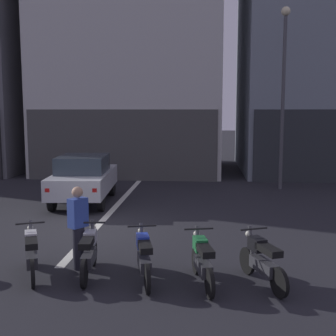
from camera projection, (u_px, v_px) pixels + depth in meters
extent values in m
plane|color=#232328|center=(95.00, 228.00, 11.77)|extent=(120.00, 120.00, 0.00)
cube|color=silver|center=(132.00, 189.00, 17.70)|extent=(0.20, 18.00, 0.01)
cube|color=silver|center=(134.00, 2.00, 22.95)|extent=(8.99, 8.36, 17.55)
cube|color=#454543|center=(121.00, 145.00, 19.70)|extent=(8.63, 0.10, 3.20)
cylinder|color=black|center=(71.00, 187.00, 16.37)|extent=(0.23, 0.65, 0.64)
cylinder|color=black|center=(112.00, 187.00, 16.36)|extent=(0.23, 0.65, 0.64)
cylinder|color=black|center=(52.00, 201.00, 13.79)|extent=(0.23, 0.65, 0.64)
cylinder|color=black|center=(101.00, 201.00, 13.78)|extent=(0.23, 0.65, 0.64)
cube|color=#B7BABF|center=(84.00, 181.00, 15.02)|extent=(2.06, 4.22, 0.66)
cube|color=#2D3842|center=(83.00, 164.00, 14.79)|extent=(1.69, 2.08, 0.56)
cube|color=red|center=(47.00, 190.00, 13.01)|extent=(0.14, 0.07, 0.12)
cube|color=red|center=(95.00, 190.00, 13.00)|extent=(0.14, 0.07, 0.12)
cylinder|color=#47474C|center=(283.00, 105.00, 17.34)|extent=(0.14, 0.14, 6.77)
sphere|color=beige|center=(286.00, 11.00, 16.88)|extent=(0.36, 0.36, 0.36)
cylinder|color=black|center=(31.00, 254.00, 8.89)|extent=(0.27, 0.51, 0.52)
cylinder|color=black|center=(33.00, 274.00, 7.81)|extent=(0.27, 0.51, 0.52)
cube|color=#38383D|center=(32.00, 258.00, 8.29)|extent=(0.47, 0.76, 0.22)
cube|color=black|center=(31.00, 243.00, 8.10)|extent=(0.44, 0.64, 0.12)
cube|color=silver|center=(31.00, 238.00, 8.49)|extent=(0.34, 0.42, 0.24)
cylinder|color=#4C4C51|center=(31.00, 238.00, 8.70)|extent=(0.16, 0.25, 0.70)
cylinder|color=black|center=(30.00, 223.00, 8.59)|extent=(0.52, 0.25, 0.04)
sphere|color=silver|center=(30.00, 228.00, 8.80)|extent=(0.12, 0.12, 0.12)
cylinder|color=black|center=(94.00, 253.00, 8.95)|extent=(0.12, 0.52, 0.52)
cylinder|color=black|center=(84.00, 274.00, 7.81)|extent=(0.12, 0.52, 0.52)
cube|color=#38383D|center=(89.00, 258.00, 8.31)|extent=(0.27, 0.75, 0.22)
cube|color=black|center=(87.00, 242.00, 8.11)|extent=(0.28, 0.62, 0.12)
cube|color=#B2B5BA|center=(90.00, 237.00, 8.53)|extent=(0.26, 0.38, 0.24)
cylinder|color=#4C4C51|center=(92.00, 237.00, 8.75)|extent=(0.09, 0.24, 0.70)
cylinder|color=black|center=(91.00, 223.00, 8.63)|extent=(0.55, 0.09, 0.04)
sphere|color=silver|center=(93.00, 227.00, 8.85)|extent=(0.12, 0.12, 0.12)
cylinder|color=black|center=(141.00, 257.00, 8.69)|extent=(0.19, 0.52, 0.52)
cylinder|color=black|center=(147.00, 279.00, 7.56)|extent=(0.19, 0.52, 0.52)
cube|color=#38383D|center=(144.00, 262.00, 8.06)|extent=(0.37, 0.76, 0.22)
cube|color=black|center=(145.00, 247.00, 7.86)|extent=(0.35, 0.63, 0.12)
cube|color=#233DB7|center=(143.00, 241.00, 8.27)|extent=(0.30, 0.40, 0.24)
cylinder|color=#4C4C51|center=(142.00, 241.00, 8.49)|extent=(0.12, 0.25, 0.70)
cylinder|color=black|center=(142.00, 226.00, 8.37)|extent=(0.54, 0.16, 0.04)
sphere|color=silver|center=(141.00, 231.00, 8.59)|extent=(0.12, 0.12, 0.12)
cylinder|color=black|center=(196.00, 260.00, 8.49)|extent=(0.18, 0.52, 0.52)
cylinder|color=black|center=(210.00, 283.00, 7.36)|extent=(0.18, 0.52, 0.52)
cube|color=#38383D|center=(203.00, 266.00, 7.86)|extent=(0.36, 0.76, 0.22)
cube|color=black|center=(205.00, 250.00, 7.66)|extent=(0.35, 0.63, 0.12)
cube|color=#1E7238|center=(200.00, 244.00, 8.07)|extent=(0.29, 0.40, 0.24)
cylinder|color=#4C4C51|center=(198.00, 244.00, 8.30)|extent=(0.12, 0.25, 0.70)
cylinder|color=black|center=(199.00, 229.00, 8.17)|extent=(0.54, 0.16, 0.04)
sphere|color=silver|center=(196.00, 234.00, 8.40)|extent=(0.12, 0.12, 0.12)
cylinder|color=black|center=(247.00, 261.00, 8.48)|extent=(0.26, 0.51, 0.52)
cylinder|color=black|center=(279.00, 283.00, 7.39)|extent=(0.26, 0.51, 0.52)
cube|color=#38383D|center=(264.00, 266.00, 7.87)|extent=(0.46, 0.76, 0.22)
cube|color=black|center=(269.00, 250.00, 7.68)|extent=(0.43, 0.64, 0.12)
cube|color=black|center=(257.00, 244.00, 8.07)|extent=(0.34, 0.42, 0.24)
cylinder|color=#4C4C51|center=(251.00, 244.00, 8.29)|extent=(0.15, 0.25, 0.70)
cylinder|color=black|center=(254.00, 229.00, 8.17)|extent=(0.52, 0.24, 0.04)
sphere|color=silver|center=(248.00, 234.00, 8.39)|extent=(0.12, 0.12, 0.12)
cylinder|color=#23232D|center=(79.00, 248.00, 8.72)|extent=(0.24, 0.24, 0.86)
cube|color=#334CA5|center=(78.00, 213.00, 8.62)|extent=(0.39, 0.42, 0.58)
sphere|color=tan|center=(77.00, 192.00, 8.57)|extent=(0.22, 0.22, 0.22)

